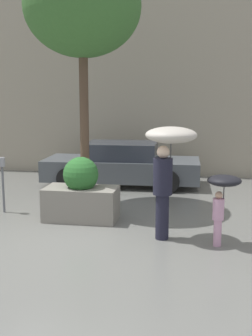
% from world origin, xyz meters
% --- Properties ---
extents(ground_plane, '(40.00, 40.00, 0.00)m').
position_xyz_m(ground_plane, '(0.00, 0.00, 0.00)').
color(ground_plane, slate).
extents(building_facade, '(18.00, 0.30, 6.00)m').
position_xyz_m(building_facade, '(0.00, 6.50, 3.00)').
color(building_facade, '#9E937F').
rests_on(building_facade, ground).
extents(planter_box, '(1.50, 0.78, 1.32)m').
position_xyz_m(planter_box, '(0.11, 1.22, 0.54)').
color(planter_box, gray).
rests_on(planter_box, ground).
extents(person_adult, '(0.91, 0.91, 2.02)m').
position_xyz_m(person_adult, '(1.93, 0.38, 1.53)').
color(person_adult, '#1E1E2D').
rests_on(person_adult, ground).
extents(person_child, '(0.57, 0.57, 1.23)m').
position_xyz_m(person_child, '(2.88, 0.15, 0.96)').
color(person_child, '#D199B7').
rests_on(person_child, ground).
extents(parked_car_near, '(4.43, 1.98, 1.22)m').
position_xyz_m(parked_car_near, '(0.32, 4.74, 0.57)').
color(parked_car_near, '#4C5156').
rests_on(parked_car_near, ground).
extents(street_tree, '(2.58, 2.58, 5.56)m').
position_xyz_m(street_tree, '(-0.12, 2.40, 4.43)').
color(street_tree, brown).
rests_on(street_tree, ground).
extents(parking_meter, '(0.14, 0.14, 1.22)m').
position_xyz_m(parking_meter, '(-1.73, 1.47, 0.88)').
color(parking_meter, '#595B60').
rests_on(parking_meter, ground).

